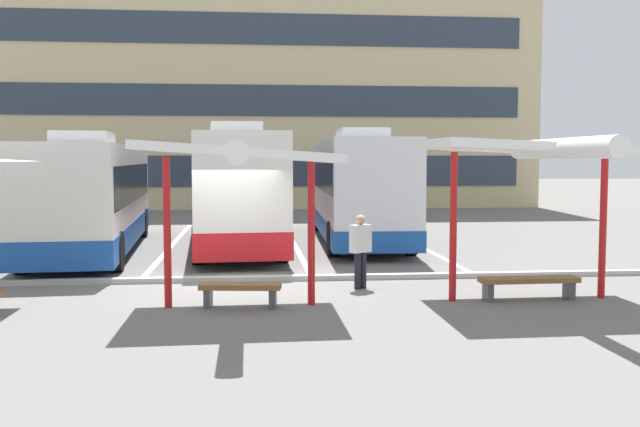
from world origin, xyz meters
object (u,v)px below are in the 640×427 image
at_px(waiting_passenger_0, 360,247).
at_px(bench_3, 529,283).
at_px(coach_bus_0, 92,197).
at_px(coach_bus_1, 234,190).
at_px(coach_bus_2, 357,189).
at_px(waiting_shelter_1, 239,157).
at_px(bench_2, 240,290).
at_px(waiting_shelter_2, 536,152).

bearing_deg(waiting_passenger_0, bench_3, -26.54).
distance_m(coach_bus_0, coach_bus_1, 4.24).
height_order(coach_bus_2, bench_3, coach_bus_2).
height_order(waiting_shelter_1, waiting_passenger_0, waiting_shelter_1).
bearing_deg(coach_bus_0, bench_3, -39.57).
xyz_separation_m(bench_2, waiting_passenger_0, (2.52, 1.71, 0.57)).
distance_m(waiting_shelter_1, bench_2, 2.47).
bearing_deg(waiting_shelter_2, waiting_shelter_1, -179.11).
distance_m(coach_bus_2, waiting_shelter_2, 10.73).
height_order(waiting_shelter_1, waiting_shelter_2, waiting_shelter_2).
bearing_deg(coach_bus_2, waiting_passenger_0, -98.20).
relative_size(coach_bus_1, bench_2, 6.98).
distance_m(coach_bus_2, waiting_shelter_1, 11.31).
bearing_deg(waiting_shelter_2, bench_2, 179.51).
height_order(waiting_shelter_1, bench_2, waiting_shelter_1).
bearing_deg(bench_3, waiting_shelter_2, -90.00).
bearing_deg(coach_bus_2, bench_2, -109.88).
bearing_deg(coach_bus_2, coach_bus_1, -164.68).
height_order(coach_bus_1, waiting_passenger_0, coach_bus_1).
height_order(coach_bus_2, waiting_shelter_2, coach_bus_2).
height_order(coach_bus_1, bench_2, coach_bus_1).
bearing_deg(coach_bus_1, bench_2, -88.27).
xyz_separation_m(coach_bus_2, waiting_shelter_1, (-3.78, -10.60, 1.05)).
height_order(bench_3, waiting_passenger_0, waiting_passenger_0).
distance_m(bench_2, waiting_shelter_2, 6.17).
bearing_deg(coach_bus_1, waiting_shelter_1, -88.30).
bearing_deg(waiting_shelter_1, coach_bus_2, 70.36).
bearing_deg(coach_bus_0, coach_bus_2, 13.70).
distance_m(waiting_shelter_1, waiting_passenger_0, 3.66).
distance_m(coach_bus_2, waiting_passenger_0, 8.89).
relative_size(coach_bus_0, waiting_shelter_1, 2.55).
height_order(bench_2, waiting_passenger_0, waiting_passenger_0).
xyz_separation_m(coach_bus_2, waiting_passenger_0, (-1.26, -8.76, -0.85)).
distance_m(coach_bus_0, coach_bus_2, 8.45).
distance_m(coach_bus_0, waiting_passenger_0, 9.72).
distance_m(bench_2, waiting_passenger_0, 3.10).
bearing_deg(coach_bus_0, bench_2, -62.38).
bearing_deg(waiting_shelter_1, waiting_passenger_0, 36.21).
distance_m(waiting_shelter_2, bench_3, 2.56).
relative_size(bench_3, waiting_passenger_0, 1.24).
distance_m(coach_bus_2, bench_2, 11.22).
relative_size(coach_bus_2, waiting_shelter_2, 2.18).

